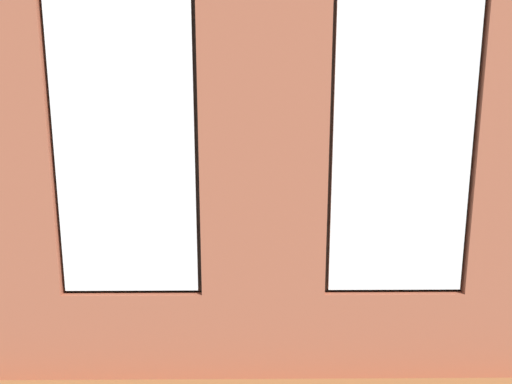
{
  "coord_description": "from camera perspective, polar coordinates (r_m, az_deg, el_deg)",
  "views": [
    {
      "loc": [
        0.09,
        6.1,
        2.19
      ],
      "look_at": [
        0.03,
        0.4,
        1.01
      ],
      "focal_mm": 35.0,
      "sensor_mm": 36.0,
      "label": 1
    }
  ],
  "objects": [
    {
      "name": "potted_plant_foreground_right",
      "position": [
        8.47,
        -16.3,
        -0.12
      ],
      "size": [
        0.58,
        0.58,
        0.79
      ],
      "color": "#47423D",
      "rests_on": "ground_plane"
    },
    {
      "name": "remote_silver",
      "position": [
        6.61,
        0.19,
        -3.61
      ],
      "size": [
        0.18,
        0.1,
        0.02
      ],
      "primitive_type": "cube",
      "rotation": [
        0.0,
        0.0,
        4.4
      ],
      "color": "#B2B2B7",
      "rests_on": "coffee_table"
    },
    {
      "name": "tv_flatscreen",
      "position": [
        6.9,
        -22.69,
        0.17
      ],
      "size": [
        1.11,
        0.2,
        0.75
      ],
      "color": "black",
      "rests_on": "media_console"
    },
    {
      "name": "media_console",
      "position": [
        7.04,
        -22.29,
        -5.02
      ],
      "size": [
        1.16,
        0.42,
        0.54
      ],
      "primitive_type": "cube",
      "color": "black",
      "rests_on": "ground_plane"
    },
    {
      "name": "remote_black",
      "position": [
        6.83,
        -2.28,
        -3.11
      ],
      "size": [
        0.06,
        0.17,
        0.02
      ],
      "primitive_type": "cube",
      "rotation": [
        0.0,
        0.0,
        6.23
      ],
      "color": "black",
      "rests_on": "coffee_table"
    },
    {
      "name": "candle_jar",
      "position": [
        6.87,
        2.6,
        -2.69
      ],
      "size": [
        0.08,
        0.08,
        0.1
      ],
      "primitive_type": "cylinder",
      "color": "#B7333D",
      "rests_on": "coffee_table"
    },
    {
      "name": "cup_ceramic",
      "position": [
        6.61,
        -4.56,
        -3.24
      ],
      "size": [
        0.09,
        0.09,
        0.11
      ],
      "primitive_type": "cylinder",
      "color": "silver",
      "rests_on": "coffee_table"
    },
    {
      "name": "couch_left",
      "position": [
        6.55,
        21.39,
        -5.67
      ],
      "size": [
        0.98,
        1.98,
        0.8
      ],
      "rotation": [
        0.0,
        0.0,
        1.63
      ],
      "color": "black",
      "rests_on": "ground_plane"
    },
    {
      "name": "brick_wall_with_windows",
      "position": [
        3.61,
        0.86,
        1.66
      ],
      "size": [
        6.08,
        0.3,
        3.21
      ],
      "color": "#9E5138",
      "rests_on": "ground_plane"
    },
    {
      "name": "table_plant_small",
      "position": [
        6.7,
        -0.76,
        -2.37
      ],
      "size": [
        0.14,
        0.14,
        0.24
      ],
      "color": "gray",
      "rests_on": "coffee_table"
    },
    {
      "name": "white_wall_right",
      "position": [
        6.6,
        -26.75,
        5.36
      ],
      "size": [
        0.1,
        4.86,
        3.21
      ],
      "primitive_type": "cube",
      "color": "silver",
      "rests_on": "ground_plane"
    },
    {
      "name": "papasan_chair",
      "position": [
        7.83,
        -6.75,
        -1.25
      ],
      "size": [
        1.15,
        1.15,
        0.71
      ],
      "color": "olive",
      "rests_on": "ground_plane"
    },
    {
      "name": "potted_plant_by_left_couch",
      "position": [
        7.7,
        14.78,
        -2.43
      ],
      "size": [
        0.31,
        0.31,
        0.56
      ],
      "color": "beige",
      "rests_on": "ground_plane"
    },
    {
      "name": "potted_plant_beside_window_right",
      "position": [
        4.85,
        -25.41,
        -9.36
      ],
      "size": [
        0.81,
        0.74,
        1.24
      ],
      "color": "beige",
      "rests_on": "ground_plane"
    },
    {
      "name": "coffee_table",
      "position": [
        6.74,
        -0.76,
        -3.84
      ],
      "size": [
        1.46,
        0.82,
        0.44
      ],
      "color": "olive",
      "rests_on": "ground_plane"
    },
    {
      "name": "potted_plant_corner_near_left",
      "position": [
        8.58,
        16.94,
        0.47
      ],
      "size": [
        0.85,
        0.86,
        1.33
      ],
      "color": "#47423D",
      "rests_on": "ground_plane"
    },
    {
      "name": "couch_by_window",
      "position": [
        4.59,
        -2.3,
        -12.2
      ],
      "size": [
        1.8,
        0.87,
        0.8
      ],
      "color": "black",
      "rests_on": "ground_plane"
    },
    {
      "name": "ground_plane",
      "position": [
        6.5,
        0.28,
        -8.49
      ],
      "size": [
        6.68,
        5.86,
        0.1
      ],
      "primitive_type": "cube",
      "color": "brown"
    }
  ]
}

